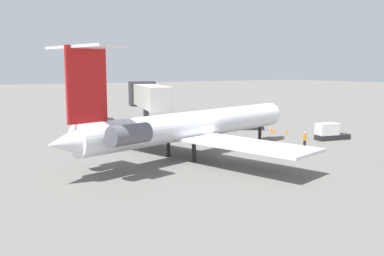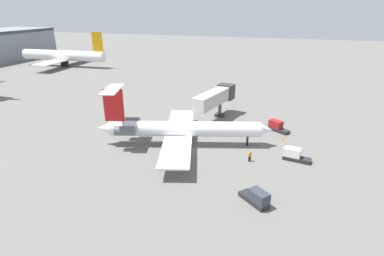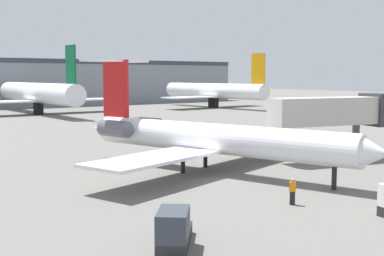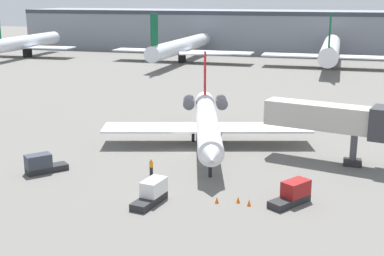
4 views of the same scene
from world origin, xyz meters
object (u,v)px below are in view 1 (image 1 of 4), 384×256
(jet_bridge, at_px, (149,96))
(ground_crew_marshaller, at_px, (305,140))
(regional_jet, at_px, (188,125))
(traffic_cone_mid, at_px, (287,132))
(traffic_cone_near, at_px, (272,130))
(traffic_cone_far, at_px, (274,131))
(baggage_tug_lead, at_px, (245,123))
(baggage_tug_spare, at_px, (329,133))

(jet_bridge, relative_size, ground_crew_marshaller, 8.06)
(regional_jet, xyz_separation_m, ground_crew_marshaller, (-2.32, -12.16, -2.13))
(ground_crew_marshaller, height_order, traffic_cone_mid, ground_crew_marshaller)
(ground_crew_marshaller, bearing_deg, regional_jet, 79.19)
(jet_bridge, height_order, traffic_cone_near, jet_bridge)
(regional_jet, relative_size, traffic_cone_mid, 51.51)
(traffic_cone_mid, distance_m, traffic_cone_far, 1.79)
(baggage_tug_lead, xyz_separation_m, traffic_cone_mid, (-6.09, -1.81, -0.56))
(jet_bridge, distance_m, baggage_tug_spare, 21.65)
(jet_bridge, relative_size, traffic_cone_mid, 24.75)
(regional_jet, xyz_separation_m, traffic_cone_near, (8.11, -16.92, -2.71))
(regional_jet, xyz_separation_m, baggage_tug_lead, (11.50, -15.29, -2.15))
(jet_bridge, xyz_separation_m, traffic_cone_near, (-6.53, -14.09, -4.33))
(jet_bridge, distance_m, traffic_cone_near, 16.12)
(traffic_cone_near, xyz_separation_m, traffic_cone_mid, (-2.70, -0.17, 0.00))
(jet_bridge, height_order, baggage_tug_lead, jet_bridge)
(ground_crew_marshaller, distance_m, baggage_tug_spare, 6.75)
(baggage_tug_spare, bearing_deg, jet_bridge, 47.10)
(ground_crew_marshaller, bearing_deg, baggage_tug_spare, -68.79)
(jet_bridge, bearing_deg, traffic_cone_mid, -122.90)
(baggage_tug_lead, relative_size, traffic_cone_near, 7.48)
(regional_jet, distance_m, baggage_tug_spare, 18.58)
(regional_jet, relative_size, jet_bridge, 2.08)
(jet_bridge, relative_size, traffic_cone_far, 24.75)
(jet_bridge, bearing_deg, traffic_cone_far, -118.79)
(regional_jet, height_order, baggage_tug_spare, regional_jet)
(baggage_tug_spare, distance_m, traffic_cone_mid, 5.49)
(regional_jet, height_order, baggage_tug_lead, regional_jet)
(regional_jet, xyz_separation_m, traffic_cone_mid, (5.41, -17.09, -2.71))
(baggage_tug_lead, bearing_deg, traffic_cone_mid, -163.48)
(traffic_cone_far, bearing_deg, jet_bridge, 61.21)
(ground_crew_marshaller, distance_m, traffic_cone_far, 10.41)
(jet_bridge, relative_size, traffic_cone_near, 24.75)
(baggage_tug_spare, xyz_separation_m, traffic_cone_near, (7.99, 1.53, -0.56))
(regional_jet, distance_m, baggage_tug_lead, 19.25)
(baggage_tug_lead, height_order, traffic_cone_near, baggage_tug_lead)
(traffic_cone_far, bearing_deg, traffic_cone_near, -21.77)
(traffic_cone_near, height_order, traffic_cone_far, same)
(ground_crew_marshaller, height_order, traffic_cone_near, ground_crew_marshaller)
(traffic_cone_near, distance_m, traffic_cone_far, 1.07)
(baggage_tug_spare, distance_m, traffic_cone_near, 8.15)
(ground_crew_marshaller, height_order, baggage_tug_lead, baggage_tug_lead)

